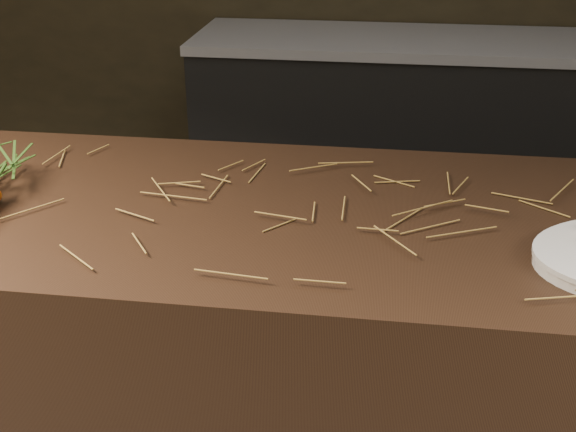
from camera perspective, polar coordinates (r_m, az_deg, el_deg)
name	(u,v)px	position (r m, az deg, el deg)	size (l,w,h in m)	color
main_counter	(267,395)	(1.61, -1.66, -13.97)	(2.40, 0.70, 0.90)	black
back_counter	(403,132)	(3.28, 9.07, 6.60)	(1.82, 0.62, 0.84)	black
straw_bedding	(264,203)	(1.36, -1.90, 1.01)	(1.40, 0.60, 0.02)	olive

